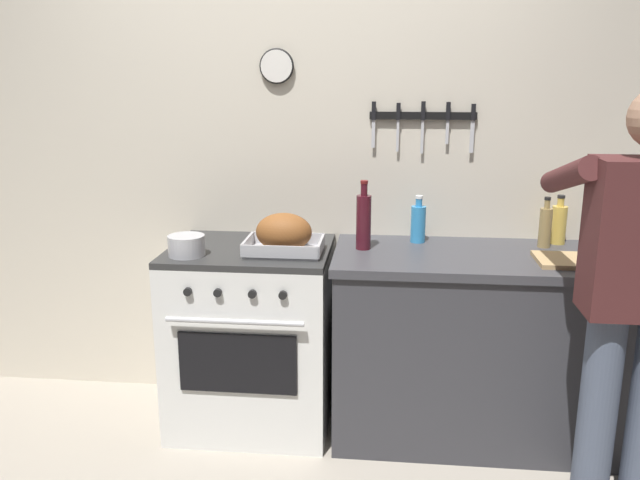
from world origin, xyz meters
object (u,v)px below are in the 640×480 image
Objects in this scene: roasting_pan at (284,235)px; bottle_wine_red at (364,221)px; bottle_dish_soap at (418,223)px; saucepan at (187,245)px; bottle_vinegar at (545,226)px; stove at (252,336)px; person_cook at (636,288)px; cutting_board at (579,261)px; bottle_cooking_oil at (559,224)px.

bottle_wine_red reaches higher than roasting_pan.
bottle_wine_red reaches higher than bottle_dish_soap.
bottle_dish_soap is at bearing 23.68° from roasting_pan.
bottle_vinegar is (1.64, 0.32, 0.05)m from saucepan.
roasting_pan is 2.12× the size of saucepan.
stove is 0.98m from bottle_dish_soap.
person_cook is 4.61× the size of cutting_board.
cutting_board is (1.48, -0.11, 0.46)m from stove.
saucepan reaches higher than cutting_board.
stove is 1.73m from person_cook.
saucepan is at bearing -168.84° from roasting_pan.
saucepan is at bearing -161.26° from bottle_dish_soap.
cutting_board is at bearing 1.99° from saucepan.
bottle_cooking_oil reaches higher than saucepan.
bottle_vinegar is at bearing -136.91° from bottle_cooking_oil.
bottle_cooking_oil is at bearing 91.73° from cutting_board.
bottle_cooking_oil reaches higher than cutting_board.
bottle_cooking_oil is at bearing 11.92° from bottle_wine_red.
bottle_vinegar is (1.21, 0.24, 0.02)m from roasting_pan.
bottle_vinegar is at bearing 11.01° from roasting_pan.
bottle_cooking_oil is at bearing 13.53° from roasting_pan.
saucepan is at bearing -146.83° from stove.
bottle_vinegar reaches higher than stove.
saucepan reaches higher than stove.
roasting_pan reaches higher than stove.
bottle_wine_red is (-0.94, 0.14, 0.13)m from cutting_board.
bottle_vinegar is at bearing 6.37° from stove.
saucepan is at bearing -178.01° from cutting_board.
person_cook is 6.98× the size of bottle_cooking_oil.
cutting_board is 1.57× the size of bottle_dish_soap.
bottle_vinegar is (0.59, -0.04, 0.01)m from bottle_dish_soap.
bottle_vinegar reaches higher than saucepan.
bottle_dish_soap is at bearing -176.64° from bottle_cooking_oil.
bottle_vinegar is (-0.09, 0.26, 0.09)m from cutting_board.
bottle_dish_soap is (-0.75, 0.78, 0.04)m from person_cook.
stove is 0.54× the size of person_cook.
saucepan is 1.67m from bottle_vinegar.
stove is at bearing -171.10° from bottle_cooking_oil.
bottle_wine_red is at bearing 44.57° from person_cook.
saucepan is (-0.25, -0.17, 0.50)m from stove.
stove is at bearing 155.72° from roasting_pan.
bottle_dish_soap is at bearing 156.56° from cutting_board.
bottle_vinegar is at bearing 11.05° from saucepan.
person_cook is 9.99× the size of saucepan.
person_cook is 1.84m from saucepan.
cutting_board is (-0.06, 0.49, -0.04)m from person_cook.
stove is 5.42× the size of saucepan.
person_cook is at bearing -13.41° from saucepan.
saucepan is 0.70× the size of bottle_cooking_oil.
bottle_dish_soap is at bearing 18.74° from saucepan.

